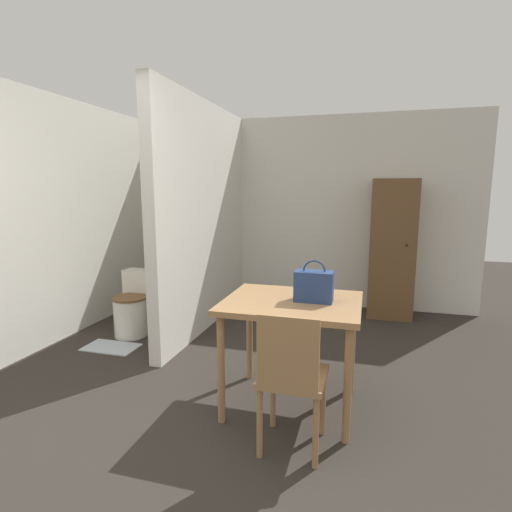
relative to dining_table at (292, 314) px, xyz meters
name	(u,v)px	position (x,y,z in m)	size (l,w,h in m)	color
ground_plane	(144,487)	(-0.60, -1.02, -0.69)	(16.00, 16.00, 0.00)	#2D2823
wall_back	(287,212)	(-0.60, 2.74, 0.56)	(4.94, 0.12, 2.50)	silver
wall_left	(62,219)	(-2.63, 0.83, 0.56)	(0.12, 4.70, 2.50)	silver
partition_wall	(205,217)	(-1.28, 1.49, 0.56)	(0.12, 2.38, 2.50)	silver
dining_table	(292,314)	(0.00, 0.00, 0.00)	(0.94, 0.78, 0.79)	#997047
wooden_chair	(291,376)	(0.10, -0.51, -0.21)	(0.39, 0.39, 0.88)	#997047
toilet	(134,307)	(-1.92, 0.99, -0.39)	(0.39, 0.52, 0.68)	silver
handbag	(314,286)	(0.15, 0.02, 0.21)	(0.26, 0.14, 0.29)	navy
wooden_cabinet	(392,249)	(0.78, 2.42, 0.15)	(0.52, 0.50, 1.68)	brown
bath_mat	(111,347)	(-1.92, 0.57, -0.69)	(0.53, 0.31, 0.01)	#B2BCC6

